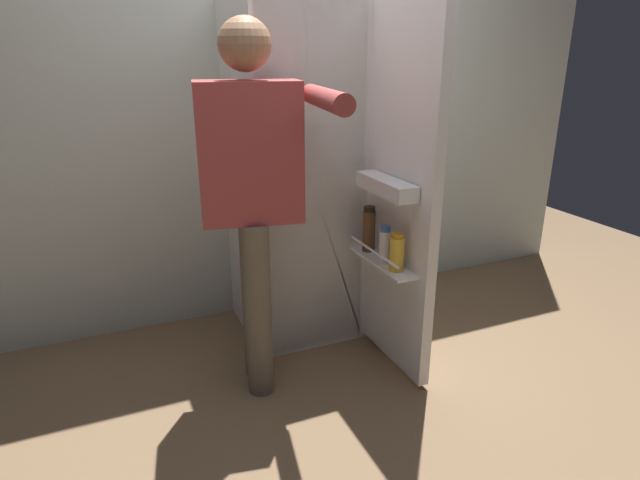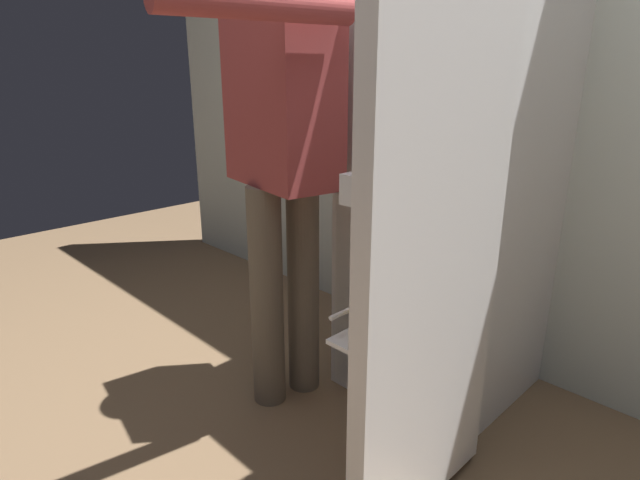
% 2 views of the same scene
% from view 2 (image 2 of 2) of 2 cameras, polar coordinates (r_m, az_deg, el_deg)
% --- Properties ---
extents(ground_plane, '(6.61, 6.61, 0.00)m').
position_cam_2_polar(ground_plane, '(1.87, 2.50, -21.71)').
color(ground_plane, brown).
extents(kitchen_wall, '(4.40, 0.10, 2.66)m').
position_cam_2_polar(kitchen_wall, '(2.20, 20.52, 20.56)').
color(kitchen_wall, beige).
rests_on(kitchen_wall, ground_plane).
extents(refrigerator, '(0.65, 1.17, 1.78)m').
position_cam_2_polar(refrigerator, '(1.85, 14.27, 8.13)').
color(refrigerator, white).
rests_on(refrigerator, ground_plane).
extents(person, '(0.55, 0.79, 1.66)m').
position_cam_2_polar(person, '(1.75, -4.05, 11.61)').
color(person, '#665B4C').
rests_on(person, ground_plane).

